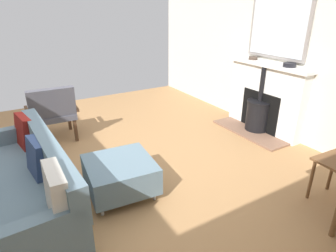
{
  "coord_description": "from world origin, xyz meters",
  "views": [
    {
      "loc": [
        0.77,
        2.81,
        1.84
      ],
      "look_at": [
        -0.71,
        0.33,
        0.6
      ],
      "focal_mm": 30.33,
      "sensor_mm": 36.0,
      "label": 1
    }
  ],
  "objects": [
    {
      "name": "ground_plane",
      "position": [
        0.0,
        0.0,
        -0.0
      ],
      "size": [
        5.61,
        6.13,
        0.01
      ],
      "primitive_type": "cube",
      "color": "#A87A4C"
    },
    {
      "name": "wall_left",
      "position": [
        -2.81,
        0.0,
        1.43
      ],
      "size": [
        0.12,
        6.13,
        2.87
      ],
      "primitive_type": "cube",
      "color": "silver",
      "rests_on": "ground"
    },
    {
      "name": "fireplace",
      "position": [
        -2.62,
        -0.01,
        0.46
      ],
      "size": [
        0.57,
        1.4,
        1.06
      ],
      "color": "brown",
      "rests_on": "ground"
    },
    {
      "name": "mirror_over_mantel",
      "position": [
        -2.72,
        -0.01,
        1.6
      ],
      "size": [
        0.04,
        1.0,
        0.96
      ],
      "color": "gray"
    },
    {
      "name": "mantel_bowl_near",
      "position": [
        -2.63,
        -0.32,
        1.09
      ],
      "size": [
        0.13,
        0.13,
        0.05
      ],
      "color": "#47382D",
      "rests_on": "fireplace"
    },
    {
      "name": "mantel_bowl_far",
      "position": [
        -2.63,
        0.34,
        1.09
      ],
      "size": [
        0.17,
        0.17,
        0.06
      ],
      "color": "black",
      "rests_on": "fireplace"
    },
    {
      "name": "sofa",
      "position": [
        0.81,
        0.3,
        0.33
      ],
      "size": [
        0.89,
        1.89,
        0.79
      ],
      "color": "#B2B2B7",
      "rests_on": "ground"
    },
    {
      "name": "ottoman",
      "position": [
        -0.09,
        0.41,
        0.23
      ],
      "size": [
        0.73,
        0.73,
        0.37
      ],
      "color": "#B2B2B7",
      "rests_on": "ground"
    },
    {
      "name": "armchair_accent",
      "position": [
        0.25,
        -1.25,
        0.47
      ],
      "size": [
        0.7,
        0.62,
        0.83
      ],
      "color": "#4C3321",
      "rests_on": "ground"
    }
  ]
}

